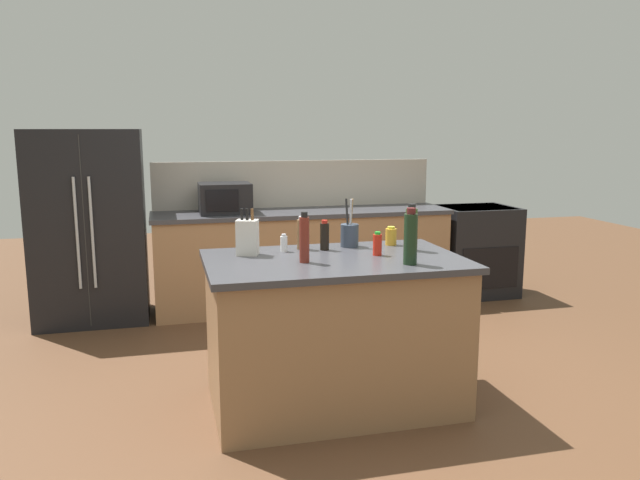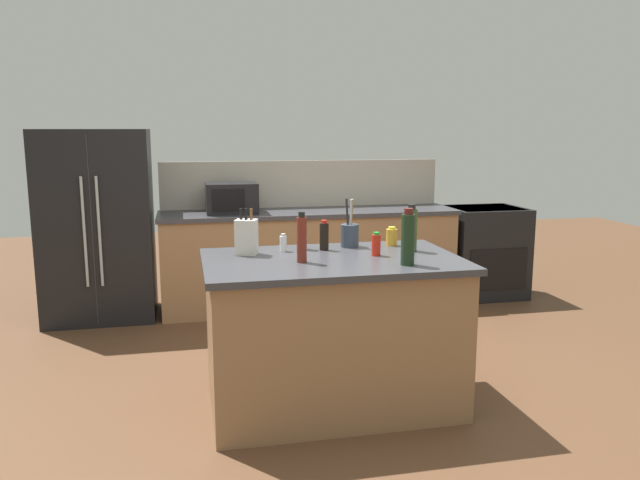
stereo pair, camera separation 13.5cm
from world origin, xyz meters
name	(u,v)px [view 1 (the left image)]	position (x,y,z in m)	size (l,w,h in m)	color
ground_plane	(334,403)	(0.00, 0.00, 0.00)	(14.00, 14.00, 0.00)	brown
back_counter_run	(303,259)	(0.30, 2.20, 0.47)	(2.84, 0.66, 0.94)	#936B47
wall_backsplash	(296,184)	(0.30, 2.52, 1.17)	(2.80, 0.03, 0.46)	#B2A899
kitchen_island	(334,332)	(0.00, 0.00, 0.47)	(1.56, 0.97, 0.94)	#936B47
refrigerator	(90,226)	(-1.64, 2.25, 0.85)	(0.96, 0.75, 1.71)	black
range_oven	(475,250)	(2.14, 2.20, 0.47)	(0.76, 0.65, 0.92)	black
microwave	(225,198)	(-0.44, 2.20, 1.08)	(0.47, 0.39, 0.28)	black
knife_block	(247,237)	(-0.50, 0.22, 1.05)	(0.16, 0.14, 0.29)	beige
utensil_crock	(350,234)	(0.20, 0.33, 1.02)	(0.12, 0.12, 0.32)	#333D4C
olive_oil_bottle	(411,229)	(0.54, 0.11, 1.08)	(0.07, 0.07, 0.30)	#2D4C1E
vinegar_bottle	(304,239)	(-0.20, -0.08, 1.08)	(0.06, 0.06, 0.30)	maroon
hot_sauce_bottle	(377,244)	(0.28, 0.01, 1.01)	(0.06, 0.06, 0.15)	red
pepper_grinder	(302,234)	(-0.13, 0.32, 1.04)	(0.06, 0.06, 0.22)	brown
wine_bottle	(411,238)	(0.38, -0.28, 1.09)	(0.08, 0.08, 0.33)	black
soy_sauce_bottle	(325,236)	(0.01, 0.26, 1.03)	(0.06, 0.06, 0.20)	black
salt_shaker	(284,243)	(-0.26, 0.27, 0.99)	(0.05, 0.05, 0.11)	silver
honey_jar	(391,236)	(0.49, 0.32, 1.00)	(0.08, 0.08, 0.13)	gold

